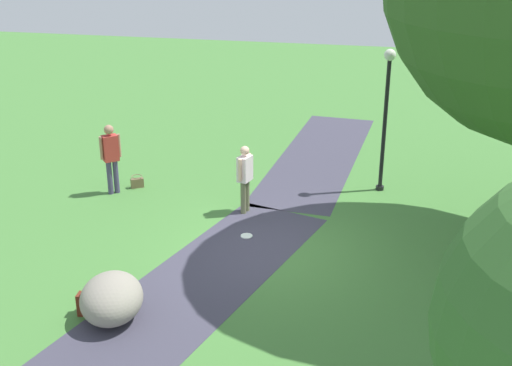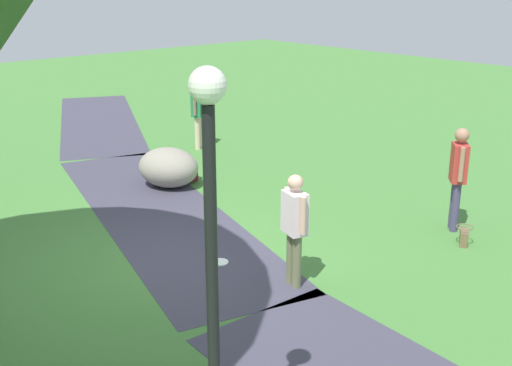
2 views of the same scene
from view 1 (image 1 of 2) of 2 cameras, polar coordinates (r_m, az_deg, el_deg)
ground_plane at (r=13.47m, az=1.75°, el=-6.03°), size 48.00×48.00×0.00m
footpath_segment_near at (r=18.90m, az=5.55°, el=2.38°), size 8.12×2.65×0.01m
footpath_segment_mid at (r=12.20m, az=-5.79°, el=-9.34°), size 8.28×4.18×0.01m
lamp_post at (r=16.06m, az=11.30°, el=6.65°), size 0.28×0.28×3.54m
lawn_boulder at (r=11.44m, az=-12.49°, el=-9.81°), size 1.53×1.37×0.80m
woman_with_handbag at (r=16.28m, az=-12.56°, el=2.49°), size 0.42×0.43×1.76m
passerby_on_path at (r=14.87m, az=-0.98°, el=0.74°), size 0.50×0.33×1.61m
handbag_on_grass at (r=16.82m, az=-10.34°, el=0.06°), size 0.38×0.38×0.31m
backpack_by_boulder at (r=11.78m, az=-14.59°, el=-10.20°), size 0.28×0.30×0.40m
frisbee_on_grass at (r=14.08m, az=-0.83°, el=-4.64°), size 0.26×0.26×0.02m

